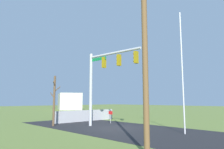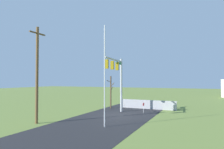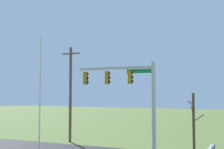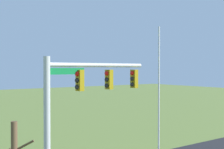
{
  "view_description": "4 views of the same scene",
  "coord_description": "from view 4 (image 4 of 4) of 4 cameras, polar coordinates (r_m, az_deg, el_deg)",
  "views": [
    {
      "loc": [
        -12.42,
        12.6,
        2.3
      ],
      "look_at": [
        -0.44,
        0.86,
        4.45
      ],
      "focal_mm": 32.8,
      "sensor_mm": 36.0,
      "label": 1
    },
    {
      "loc": [
        -20.84,
        -8.89,
        4.05
      ],
      "look_at": [
        -0.1,
        0.62,
        4.67
      ],
      "focal_mm": 31.74,
      "sensor_mm": 36.0,
      "label": 2
    },
    {
      "loc": [
        8.83,
        -19.44,
        4.44
      ],
      "look_at": [
        -0.08,
        -0.24,
        5.88
      ],
      "focal_mm": 48.51,
      "sensor_mm": 36.0,
      "label": 3
    },
    {
      "loc": [
        8.09,
        12.66,
        6.24
      ],
      "look_at": [
        -0.48,
        0.88,
        5.95
      ],
      "focal_mm": 49.88,
      "sensor_mm": 36.0,
      "label": 4
    }
  ],
  "objects": [
    {
      "name": "signal_mast",
      "position": [
        14.17,
        -6.09,
        -4.96
      ],
      "size": [
        5.72,
        0.76,
        6.75
      ],
      "color": "#B2B5BA",
      "rests_on": "ground_plane"
    },
    {
      "name": "flagpole",
      "position": [
        19.55,
        8.58,
        -4.25
      ],
      "size": [
        0.1,
        0.1,
        8.83
      ],
      "primitive_type": "cylinder",
      "color": "silver",
      "rests_on": "ground_plane"
    }
  ]
}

